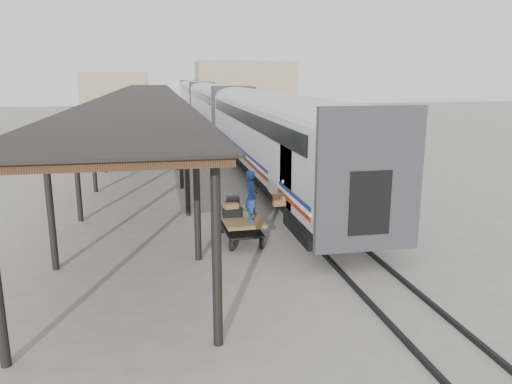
{
  "coord_description": "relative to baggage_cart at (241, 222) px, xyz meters",
  "views": [
    {
      "loc": [
        -2.38,
        -16.34,
        5.45
      ],
      "look_at": [
        0.69,
        -0.64,
        1.7
      ],
      "focal_mm": 35.0,
      "sensor_mm": 36.0,
      "label": 1
    }
  ],
  "objects": [
    {
      "name": "ground",
      "position": [
        -0.19,
        0.49,
        -0.65
      ],
      "size": [
        160.0,
        160.0,
        0.0
      ],
      "primitive_type": "plane",
      "color": "slate",
      "rests_on": "ground"
    },
    {
      "name": "train",
      "position": [
        3.0,
        34.29,
        2.04
      ],
      "size": [
        3.45,
        76.01,
        4.01
      ],
      "color": "silver",
      "rests_on": "ground"
    },
    {
      "name": "canopy",
      "position": [
        -3.59,
        24.49,
        3.36
      ],
      "size": [
        4.9,
        64.3,
        4.15
      ],
      "color": "#422B19",
      "rests_on": "ground"
    },
    {
      "name": "rails",
      "position": [
        3.01,
        34.49,
        -0.59
      ],
      "size": [
        1.54,
        150.0,
        0.12
      ],
      "color": "black",
      "rests_on": "ground"
    },
    {
      "name": "building_far",
      "position": [
        13.81,
        78.49,
        3.35
      ],
      "size": [
        18.0,
        10.0,
        8.0
      ],
      "primitive_type": "cube",
      "color": "tan",
      "rests_on": "ground"
    },
    {
      "name": "building_left",
      "position": [
        -10.19,
        82.49,
        2.35
      ],
      "size": [
        12.0,
        8.0,
        6.0
      ],
      "primitive_type": "cube",
      "color": "tan",
      "rests_on": "ground"
    },
    {
      "name": "baggage_cart",
      "position": [
        0.0,
        0.0,
        0.0
      ],
      "size": [
        1.32,
        2.44,
        0.86
      ],
      "rotation": [
        0.0,
        0.0,
        0.03
      ],
      "color": "brown",
      "rests_on": "ground"
    },
    {
      "name": "suitcase_stack",
      "position": [
        -0.14,
        0.32,
        0.39
      ],
      "size": [
        1.14,
        1.03,
        0.56
      ],
      "rotation": [
        0.0,
        0.0,
        0.03
      ],
      "color": "#313134",
      "rests_on": "baggage_cart"
    },
    {
      "name": "luggage_tug",
      "position": [
        -1.72,
        17.8,
        -0.09
      ],
      "size": [
        0.9,
        1.41,
        1.21
      ],
      "rotation": [
        0.0,
        0.0,
        0.05
      ],
      "color": "maroon",
      "rests_on": "ground"
    },
    {
      "name": "porter",
      "position": [
        0.25,
        -0.65,
        1.04
      ],
      "size": [
        0.46,
        0.64,
        1.66
      ],
      "primitive_type": "imported",
      "rotation": [
        0.0,
        0.0,
        1.68
      ],
      "color": "navy",
      "rests_on": "baggage_cart"
    },
    {
      "name": "pedestrian",
      "position": [
        -3.88,
        18.65,
        0.14
      ],
      "size": [
        0.98,
        0.53,
        1.58
      ],
      "primitive_type": "imported",
      "rotation": [
        0.0,
        0.0,
        2.98
      ],
      "color": "black",
      "rests_on": "ground"
    }
  ]
}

